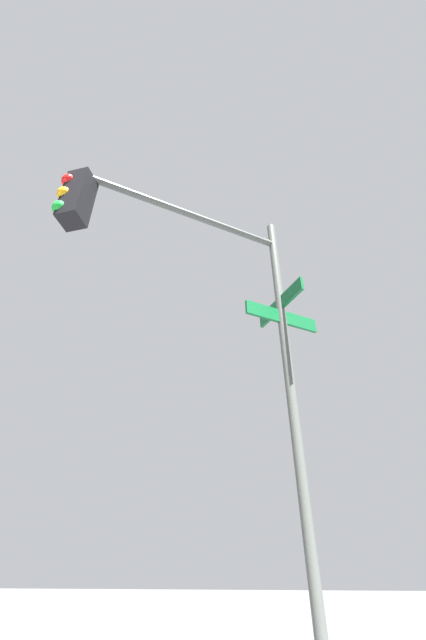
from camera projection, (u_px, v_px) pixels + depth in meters
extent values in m
cylinder|color=#474C47|center=(292.00, 400.00, 4.47)|extent=(0.12, 0.12, 5.85)
cylinder|color=#474C47|center=(188.00, 214.00, 5.38)|extent=(2.26, 1.86, 0.09)
cube|color=black|center=(77.00, 199.00, 4.62)|extent=(0.28, 0.28, 0.80)
sphere|color=red|center=(69.00, 181.00, 4.71)|extent=(0.18, 0.18, 0.18)
sphere|color=orange|center=(64.00, 194.00, 4.57)|extent=(0.18, 0.18, 0.18)
sphere|color=green|center=(60.00, 208.00, 4.43)|extent=(0.18, 0.18, 0.18)
cube|color=#0F5128|center=(282.00, 317.00, 5.13)|extent=(0.88, 0.73, 0.20)
cube|color=#0F5128|center=(280.00, 304.00, 5.25)|extent=(0.66, 0.80, 0.20)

